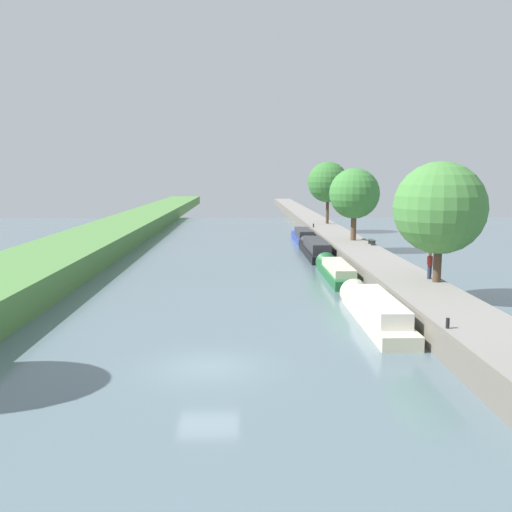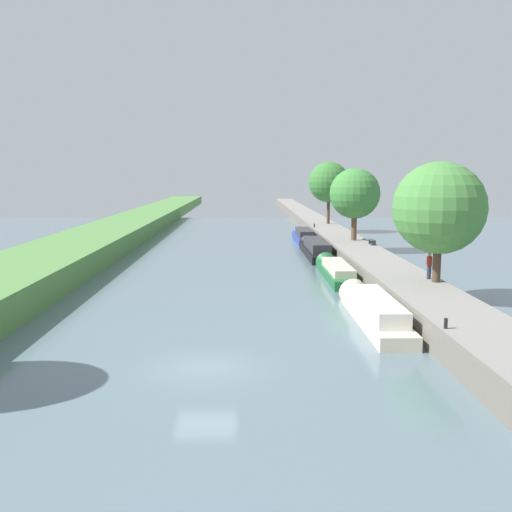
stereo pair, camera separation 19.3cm
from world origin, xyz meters
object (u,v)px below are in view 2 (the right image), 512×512
at_px(narrowboat_green, 335,270).
at_px(park_bench, 372,241).
at_px(narrowboat_cream, 373,309).
at_px(mooring_bollard_far, 314,225).
at_px(mooring_bollard_near, 446,323).
at_px(person_walking, 429,265).
at_px(narrowboat_black, 315,248).
at_px(narrowboat_blue, 303,236).

xyz_separation_m(narrowboat_green, park_bench, (5.04, 10.20, 1.04)).
height_order(narrowboat_cream, mooring_bollard_far, mooring_bollard_far).
distance_m(narrowboat_green, mooring_bollard_near, 19.11).
bearing_deg(narrowboat_green, person_walking, -57.35).
relative_size(narrowboat_black, mooring_bollard_near, 27.89).
distance_m(narrowboat_black, person_walking, 19.86).
bearing_deg(person_walking, mooring_bollard_near, -104.43).
bearing_deg(narrowboat_blue, narrowboat_black, -90.11).
bearing_deg(narrowboat_blue, park_bench, -68.58).
height_order(narrowboat_black, park_bench, park_bench).
bearing_deg(narrowboat_black, narrowboat_cream, -89.91).
xyz_separation_m(narrowboat_green, person_walking, (4.73, -7.39, 1.57)).
distance_m(narrowboat_blue, mooring_bollard_far, 5.05).
relative_size(mooring_bollard_far, park_bench, 0.30).
bearing_deg(park_bench, person_walking, -91.00).
height_order(narrowboat_green, narrowboat_blue, narrowboat_blue).
bearing_deg(person_walking, narrowboat_cream, -130.28).
bearing_deg(mooring_bollard_near, person_walking, 75.57).
height_order(person_walking, park_bench, person_walking).
xyz_separation_m(narrowboat_blue, park_bench, (5.11, -13.02, 0.94)).
height_order(narrowboat_green, mooring_bollard_far, mooring_bollard_far).
distance_m(narrowboat_green, park_bench, 11.43).
relative_size(person_walking, mooring_bollard_far, 3.69).
xyz_separation_m(mooring_bollard_near, park_bench, (3.30, 29.21, 0.12)).
bearing_deg(narrowboat_black, mooring_bollard_far, 83.49).
xyz_separation_m(narrowboat_blue, mooring_bollard_near, (1.81, -42.23, 0.81)).
bearing_deg(mooring_bollard_far, park_bench, -79.42).
distance_m(narrowboat_cream, mooring_bollard_far, 40.94).
height_order(narrowboat_cream, narrowboat_black, narrowboat_black).
relative_size(mooring_bollard_near, mooring_bollard_far, 1.00).
height_order(narrowboat_green, mooring_bollard_near, mooring_bollard_near).
relative_size(narrowboat_cream, mooring_bollard_far, 25.11).
distance_m(narrowboat_blue, park_bench, 14.02).
bearing_deg(park_bench, mooring_bollard_far, 100.58).
xyz_separation_m(narrowboat_cream, mooring_bollard_near, (1.79, -5.98, 0.82)).
height_order(narrowboat_cream, narrowboat_blue, narrowboat_blue).
relative_size(narrowboat_green, park_bench, 7.18).
bearing_deg(park_bench, narrowboat_cream, -102.35).
distance_m(narrowboat_cream, narrowboat_blue, 36.25).
bearing_deg(narrowboat_black, park_bench, -17.58).
distance_m(mooring_bollard_far, park_bench, 17.97).
xyz_separation_m(narrowboat_cream, narrowboat_green, (0.05, 13.03, -0.11)).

